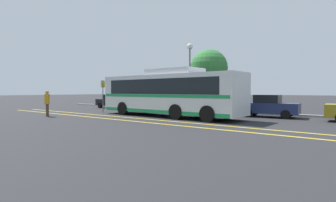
{
  "coord_description": "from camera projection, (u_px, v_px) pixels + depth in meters",
  "views": [
    {
      "loc": [
        12.12,
        -15.35,
        1.84
      ],
      "look_at": [
        0.82,
        -0.36,
        1.13
      ],
      "focal_mm": 28.0,
      "sensor_mm": 36.0,
      "label": 1
    }
  ],
  "objects": [
    {
      "name": "ground_plane",
      "position": [
        162.0,
        116.0,
        19.61
      ],
      "size": [
        220.0,
        220.0,
        0.0
      ],
      "primitive_type": "plane",
      "color": "#262628"
    },
    {
      "name": "lane_strip_0",
      "position": [
        148.0,
        119.0,
        17.07
      ],
      "size": [
        31.17,
        0.2,
        0.01
      ],
      "primitive_type": "cube",
      "rotation": [
        0.0,
        0.0,
        1.57
      ],
      "color": "gold",
      "rests_on": "ground_plane"
    },
    {
      "name": "lane_strip_1",
      "position": [
        133.0,
        121.0,
        15.98
      ],
      "size": [
        31.17,
        0.2,
        0.01
      ],
      "primitive_type": "cube",
      "rotation": [
        0.0,
        0.0,
        1.57
      ],
      "color": "gold",
      "rests_on": "ground_plane"
    },
    {
      "name": "curb_strip",
      "position": [
        207.0,
        111.0,
        23.53
      ],
      "size": [
        39.17,
        0.36,
        0.15
      ],
      "primitive_type": "cube",
      "color": "#99999E",
      "rests_on": "ground_plane"
    },
    {
      "name": "transit_bus",
      "position": [
        168.0,
        93.0,
        18.75
      ],
      "size": [
        11.57,
        3.12,
        3.38
      ],
      "rotation": [
        0.0,
        0.0,
        1.53
      ],
      "color": "silver",
      "rests_on": "ground_plane"
    },
    {
      "name": "parked_car_0",
      "position": [
        114.0,
        101.0,
        28.07
      ],
      "size": [
        4.23,
        2.08,
        1.46
      ],
      "rotation": [
        0.0,
        0.0,
        -1.61
      ],
      "color": "black",
      "rests_on": "ground_plane"
    },
    {
      "name": "parked_car_1",
      "position": [
        151.0,
        102.0,
        24.89
      ],
      "size": [
        4.73,
        2.26,
        1.51
      ],
      "rotation": [
        0.0,
        0.0,
        1.65
      ],
      "color": "navy",
      "rests_on": "ground_plane"
    },
    {
      "name": "parked_car_2",
      "position": [
        209.0,
        104.0,
        21.39
      ],
      "size": [
        4.34,
        2.13,
        1.5
      ],
      "rotation": [
        0.0,
        0.0,
        1.49
      ],
      "color": "olive",
      "rests_on": "ground_plane"
    },
    {
      "name": "parked_car_3",
      "position": [
        269.0,
        106.0,
        18.51
      ],
      "size": [
        4.05,
        2.25,
        1.58
      ],
      "rotation": [
        0.0,
        0.0,
        -1.49
      ],
      "color": "navy",
      "rests_on": "ground_plane"
    },
    {
      "name": "pedestrian_0",
      "position": [
        47.0,
        102.0,
        18.88
      ],
      "size": [
        0.44,
        0.46,
        1.87
      ],
      "rotation": [
        0.0,
        0.0,
        5.39
      ],
      "color": "brown",
      "rests_on": "ground_plane"
    },
    {
      "name": "bus_stop_sign",
      "position": [
        103.0,
        92.0,
        22.17
      ],
      "size": [
        0.07,
        0.4,
        2.76
      ],
      "rotation": [
        0.0,
        0.0,
        1.53
      ],
      "color": "#59595E",
      "rests_on": "ground_plane"
    },
    {
      "name": "street_lamp",
      "position": [
        190.0,
        59.0,
        25.26
      ],
      "size": [
        0.58,
        0.58,
        6.43
      ],
      "color": "#59595E",
      "rests_on": "ground_plane"
    },
    {
      "name": "tree_0",
      "position": [
        209.0,
        68.0,
        27.82
      ],
      "size": [
        3.98,
        3.98,
        6.28
      ],
      "color": "#513823",
      "rests_on": "ground_plane"
    }
  ]
}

